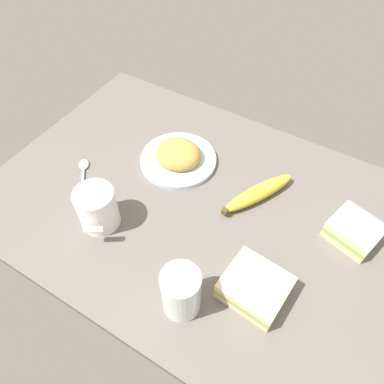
% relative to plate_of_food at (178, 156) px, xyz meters
% --- Properties ---
extents(tabletop, '(0.90, 0.64, 0.02)m').
position_rel_plate_of_food_xyz_m(tabletop, '(-0.09, 0.09, -0.03)').
color(tabletop, '#5B5651').
rests_on(tabletop, ground).
extents(plate_of_food, '(0.18, 0.18, 0.06)m').
position_rel_plate_of_food_xyz_m(plate_of_food, '(0.00, 0.00, 0.00)').
color(plate_of_food, silver).
rests_on(plate_of_food, tabletop).
extents(coffee_mug_black, '(0.09, 0.10, 0.09)m').
position_rel_plate_of_food_xyz_m(coffee_mug_black, '(0.05, 0.23, 0.03)').
color(coffee_mug_black, white).
rests_on(coffee_mug_black, tabletop).
extents(sandwich_main, '(0.11, 0.11, 0.04)m').
position_rel_plate_of_food_xyz_m(sandwich_main, '(-0.42, -0.00, 0.00)').
color(sandwich_main, beige).
rests_on(sandwich_main, tabletop).
extents(sandwich_side, '(0.12, 0.11, 0.04)m').
position_rel_plate_of_food_xyz_m(sandwich_side, '(-0.30, 0.21, 0.00)').
color(sandwich_side, beige).
rests_on(sandwich_side, tabletop).
extents(glass_of_milk, '(0.07, 0.07, 0.11)m').
position_rel_plate_of_food_xyz_m(glass_of_milk, '(-0.20, 0.30, 0.03)').
color(glass_of_milk, silver).
rests_on(glass_of_milk, tabletop).
extents(banana, '(0.12, 0.18, 0.04)m').
position_rel_plate_of_food_xyz_m(banana, '(-0.21, 0.00, -0.00)').
color(banana, yellow).
rests_on(banana, tabletop).
extents(spoon, '(0.09, 0.11, 0.01)m').
position_rel_plate_of_food_xyz_m(spoon, '(0.17, 0.15, -0.01)').
color(spoon, silver).
rests_on(spoon, tabletop).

